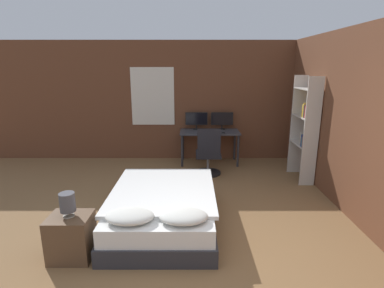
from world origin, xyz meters
TOP-DOWN VIEW (x-y plane):
  - ground_plane at (0.00, 0.00)m, footprint 20.00×20.00m
  - wall_back at (-0.01, 4.26)m, footprint 12.00×0.08m
  - wall_side_right at (2.14, 1.50)m, footprint 0.06×12.00m
  - bed at (-0.57, 1.11)m, footprint 1.41×1.93m
  - nightstand at (-1.54, 0.39)m, footprint 0.47×0.40m
  - bedside_lamp at (-1.54, 0.39)m, footprint 0.17×0.17m
  - desk at (0.23, 3.88)m, footprint 1.32×0.64m
  - monitor_left at (-0.07, 4.09)m, footprint 0.50×0.16m
  - monitor_right at (0.52, 4.09)m, footprint 0.50×0.16m
  - keyboard at (0.23, 3.66)m, footprint 0.39×0.13m
  - computer_mouse at (0.51, 3.66)m, footprint 0.07×0.05m
  - office_chair at (0.16, 3.10)m, footprint 0.52×0.52m
  - bookshelf at (1.95, 2.84)m, footprint 0.27×0.74m

SIDE VIEW (x-z plane):
  - ground_plane at x=0.00m, z-range 0.00..0.00m
  - bed at x=-0.57m, z-range -0.03..0.54m
  - nightstand at x=-1.54m, z-range 0.00..0.52m
  - office_chair at x=0.16m, z-range -0.10..0.89m
  - desk at x=0.23m, z-range 0.27..1.01m
  - bedside_lamp at x=-1.54m, z-range 0.54..0.82m
  - keyboard at x=0.23m, z-range 0.74..0.76m
  - computer_mouse at x=0.51m, z-range 0.74..0.77m
  - monitor_left at x=-0.07m, z-range 0.77..1.16m
  - monitor_right at x=0.52m, z-range 0.77..1.16m
  - bookshelf at x=1.95m, z-range 0.09..2.07m
  - wall_side_right at x=2.14m, z-range 0.00..2.70m
  - wall_back at x=-0.01m, z-range 0.00..2.70m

